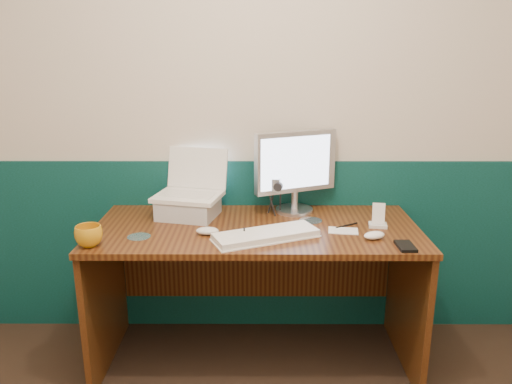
{
  "coord_description": "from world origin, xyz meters",
  "views": [
    {
      "loc": [
        0.07,
        -0.94,
        1.59
      ],
      "look_at": [
        0.06,
        1.23,
        0.97
      ],
      "focal_mm": 35.0,
      "sensor_mm": 36.0,
      "label": 1
    }
  ],
  "objects_px": {
    "monitor": "(295,171)",
    "keyboard": "(266,236)",
    "camcorder": "(275,195)",
    "desk": "(256,295)",
    "laptop": "(187,173)",
    "mug": "(89,236)"
  },
  "relations": [
    {
      "from": "keyboard",
      "to": "camcorder",
      "type": "relative_size",
      "value": 2.32
    },
    {
      "from": "monitor",
      "to": "desk",
      "type": "bearing_deg",
      "value": -154.24
    },
    {
      "from": "monitor",
      "to": "keyboard",
      "type": "relative_size",
      "value": 0.93
    },
    {
      "from": "laptop",
      "to": "monitor",
      "type": "xyz_separation_m",
      "value": [
        0.56,
        0.09,
        -0.01
      ]
    },
    {
      "from": "desk",
      "to": "camcorder",
      "type": "bearing_deg",
      "value": 63.66
    },
    {
      "from": "keyboard",
      "to": "laptop",
      "type": "bearing_deg",
      "value": 118.43
    },
    {
      "from": "desk",
      "to": "camcorder",
      "type": "xyz_separation_m",
      "value": [
        0.1,
        0.2,
        0.48
      ]
    },
    {
      "from": "desk",
      "to": "keyboard",
      "type": "xyz_separation_m",
      "value": [
        0.05,
        -0.16,
        0.39
      ]
    },
    {
      "from": "desk",
      "to": "mug",
      "type": "distance_m",
      "value": 0.89
    },
    {
      "from": "laptop",
      "to": "keyboard",
      "type": "distance_m",
      "value": 0.55
    },
    {
      "from": "laptop",
      "to": "monitor",
      "type": "relative_size",
      "value": 0.73
    },
    {
      "from": "camcorder",
      "to": "keyboard",
      "type": "bearing_deg",
      "value": -84.35
    },
    {
      "from": "monitor",
      "to": "mug",
      "type": "relative_size",
      "value": 3.73
    },
    {
      "from": "laptop",
      "to": "camcorder",
      "type": "xyz_separation_m",
      "value": [
        0.45,
        0.05,
        -0.13
      ]
    },
    {
      "from": "desk",
      "to": "monitor",
      "type": "distance_m",
      "value": 0.68
    },
    {
      "from": "laptop",
      "to": "keyboard",
      "type": "bearing_deg",
      "value": -24.97
    },
    {
      "from": "desk",
      "to": "camcorder",
      "type": "height_order",
      "value": "camcorder"
    },
    {
      "from": "mug",
      "to": "laptop",
      "type": "bearing_deg",
      "value": 46.39
    },
    {
      "from": "desk",
      "to": "camcorder",
      "type": "distance_m",
      "value": 0.53
    },
    {
      "from": "laptop",
      "to": "monitor",
      "type": "distance_m",
      "value": 0.56
    },
    {
      "from": "camcorder",
      "to": "monitor",
      "type": "bearing_deg",
      "value": 34.51
    },
    {
      "from": "camcorder",
      "to": "laptop",
      "type": "bearing_deg",
      "value": -160.41
    }
  ]
}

